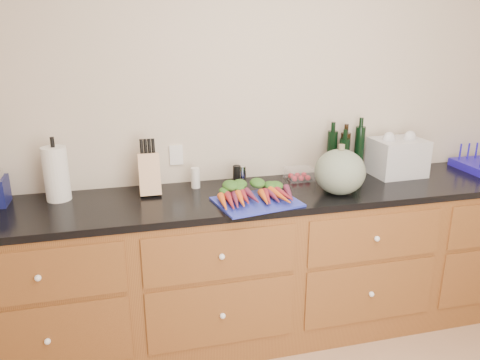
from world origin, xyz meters
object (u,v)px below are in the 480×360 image
object	(u,v)px
carrots	(255,194)
squash	(340,172)
paper_towel	(56,174)
knife_block	(149,174)
cutting_board	(257,202)
tomato_box	(299,174)

from	to	relation	value
carrots	squash	xyz separation A→B (m)	(0.51, -0.01, 0.09)
squash	paper_towel	size ratio (longest dim) A/B	0.96
carrots	knife_block	bearing A→B (deg)	155.11
cutting_board	paper_towel	world-z (taller)	paper_towel
carrots	knife_block	distance (m)	0.62
knife_block	tomato_box	size ratio (longest dim) A/B	1.43
squash	knife_block	size ratio (longest dim) A/B	1.22
cutting_board	squash	xyz separation A→B (m)	(0.51, 0.03, 0.13)
carrots	tomato_box	bearing A→B (deg)	37.58
carrots	knife_block	size ratio (longest dim) A/B	1.78
paper_towel	tomato_box	size ratio (longest dim) A/B	1.82
cutting_board	tomato_box	world-z (taller)	tomato_box
squash	tomato_box	xyz separation A→B (m)	(-0.13, 0.30, -0.09)
tomato_box	paper_towel	bearing A→B (deg)	-179.60
knife_block	carrots	bearing A→B (deg)	-24.89
carrots	squash	bearing A→B (deg)	-1.00
cutting_board	knife_block	distance (m)	0.64
paper_towel	knife_block	bearing A→B (deg)	-2.28
cutting_board	knife_block	size ratio (longest dim) A/B	1.83
cutting_board	squash	bearing A→B (deg)	3.65
cutting_board	tomato_box	distance (m)	0.50
paper_towel	tomato_box	distance (m)	1.44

